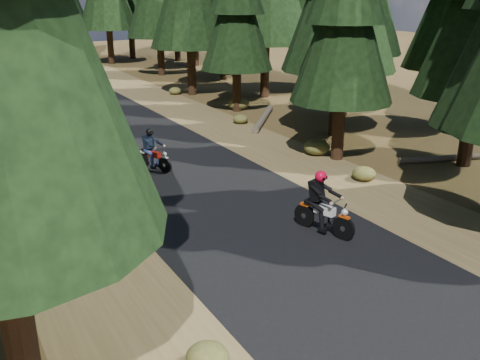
% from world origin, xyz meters
% --- Properties ---
extents(ground, '(120.00, 120.00, 0.00)m').
position_xyz_m(ground, '(0.00, 0.00, 0.00)').
color(ground, '#473719').
rests_on(ground, ground).
extents(road, '(6.00, 100.00, 0.01)m').
position_xyz_m(road, '(0.00, 5.00, 0.01)').
color(road, black).
rests_on(road, ground).
extents(shoulder_l, '(3.20, 100.00, 0.01)m').
position_xyz_m(shoulder_l, '(-4.60, 5.00, 0.00)').
color(shoulder_l, brown).
rests_on(shoulder_l, ground).
extents(shoulder_r, '(3.20, 100.00, 0.01)m').
position_xyz_m(shoulder_r, '(4.60, 5.00, 0.00)').
color(shoulder_r, brown).
rests_on(shoulder_r, ground).
extents(log_near, '(3.55, 4.09, 0.32)m').
position_xyz_m(log_near, '(6.94, 11.30, 0.16)').
color(log_near, '#4C4233').
rests_on(log_near, ground).
extents(log_far, '(3.79, 1.49, 0.24)m').
position_xyz_m(log_far, '(9.52, 2.15, 0.12)').
color(log_far, '#4C4233').
rests_on(log_far, ground).
extents(understory_shrubs, '(15.82, 30.50, 0.69)m').
position_xyz_m(understory_shrubs, '(2.04, 7.75, 0.27)').
color(understory_shrubs, '#474C1E').
rests_on(understory_shrubs, ground).
extents(rider_lead, '(1.13, 2.02, 1.73)m').
position_xyz_m(rider_lead, '(1.37, -0.65, 0.58)').
color(rider_lead, silver).
rests_on(rider_lead, road).
extents(rider_follow, '(1.16, 1.78, 1.53)m').
position_xyz_m(rider_follow, '(-0.64, 6.71, 0.52)').
color(rider_follow, '#9C140A').
rests_on(rider_follow, road).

